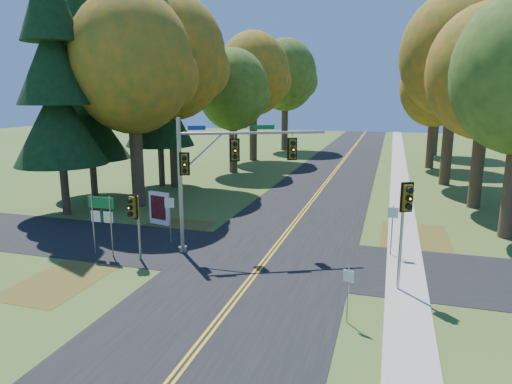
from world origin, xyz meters
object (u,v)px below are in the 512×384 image
(route_sign_cluster, at_px, (102,213))
(info_kiosk, at_px, (159,208))
(east_signal_pole, at_px, (405,210))
(traffic_mast, at_px, (217,167))

(route_sign_cluster, relative_size, info_kiosk, 1.50)
(east_signal_pole, bearing_deg, route_sign_cluster, 153.89)
(traffic_mast, distance_m, east_signal_pole, 8.91)
(traffic_mast, xyz_separation_m, info_kiosk, (-5.06, 3.39, -3.21))
(traffic_mast, xyz_separation_m, east_signal_pole, (8.51, -2.49, -0.87))
(east_signal_pole, height_order, route_sign_cluster, east_signal_pole)
(info_kiosk, bearing_deg, route_sign_cluster, -76.66)
(traffic_mast, distance_m, route_sign_cluster, 5.87)
(east_signal_pole, distance_m, route_sign_cluster, 13.59)
(route_sign_cluster, xyz_separation_m, info_kiosk, (-0.05, 5.59, -1.10))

